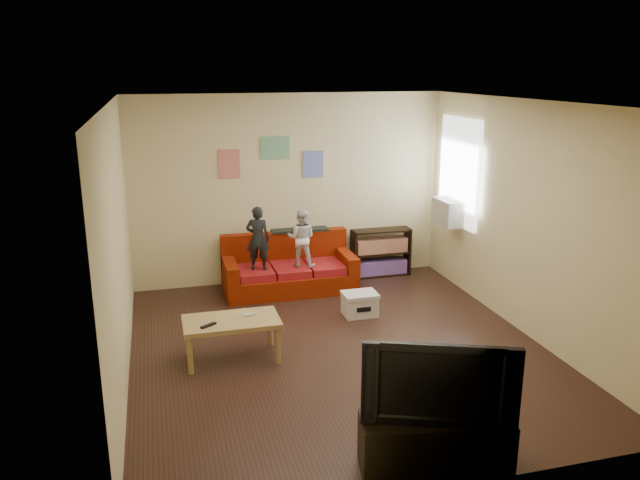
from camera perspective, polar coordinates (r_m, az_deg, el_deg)
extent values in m
cube|color=#361E17|center=(7.08, 1.70, -9.95)|extent=(4.50, 5.00, 0.01)
cube|color=white|center=(6.40, 1.90, 12.52)|extent=(4.50, 5.00, 0.01)
cube|color=beige|center=(8.98, -2.83, 4.67)|extent=(4.50, 0.01, 2.70)
cube|color=beige|center=(4.40, 11.31, -7.40)|extent=(4.50, 0.01, 2.70)
cube|color=beige|center=(6.36, -18.06, -0.67)|extent=(0.01, 5.00, 2.70)
cube|color=beige|center=(7.56, 18.40, 1.81)|extent=(0.01, 5.00, 2.70)
cube|color=maroon|center=(8.79, -2.79, -3.78)|extent=(1.82, 0.82, 0.27)
cube|color=maroon|center=(8.97, -3.27, -0.78)|extent=(1.82, 0.16, 0.50)
cube|color=maroon|center=(8.58, -8.23, -2.64)|extent=(0.16, 0.82, 0.23)
cube|color=maroon|center=(8.91, 2.39, -1.81)|extent=(0.16, 0.82, 0.23)
cube|color=maroon|center=(8.58, -5.97, -2.98)|extent=(0.47, 0.62, 0.11)
cube|color=maroon|center=(8.67, -2.72, -2.72)|extent=(0.47, 0.62, 0.11)
cube|color=maroon|center=(8.78, 0.45, -2.46)|extent=(0.47, 0.62, 0.11)
cube|color=black|center=(8.95, -1.87, 0.92)|extent=(0.82, 0.20, 0.04)
imported|color=black|center=(8.41, -5.70, 0.16)|extent=(0.37, 0.30, 0.88)
imported|color=silver|center=(8.53, -1.72, 0.19)|extent=(0.48, 0.43, 0.80)
cube|color=tan|center=(6.74, -8.11, -7.40)|extent=(1.02, 0.56, 0.05)
cylinder|color=tan|center=(6.60, -11.79, -10.30)|extent=(0.06, 0.06, 0.41)
cylinder|color=tan|center=(6.69, -3.85, -9.60)|extent=(0.06, 0.06, 0.41)
cylinder|color=tan|center=(7.01, -12.03, -8.70)|extent=(0.06, 0.06, 0.41)
cylinder|color=tan|center=(7.10, -4.57, -8.08)|extent=(0.06, 0.06, 0.41)
cube|color=black|center=(6.60, -10.16, -7.69)|extent=(0.18, 0.14, 0.02)
cube|color=silver|center=(6.79, -6.49, -6.79)|extent=(0.13, 0.06, 0.03)
cube|color=black|center=(9.26, 3.05, -1.35)|extent=(0.03, 0.27, 0.71)
cube|color=black|center=(9.55, 7.98, -0.94)|extent=(0.03, 0.27, 0.71)
cube|color=black|center=(9.50, 5.50, -3.12)|extent=(0.89, 0.27, 0.03)
cube|color=black|center=(9.30, 5.61, 0.88)|extent=(0.89, 0.27, 0.03)
cube|color=black|center=(9.39, 5.55, -1.14)|extent=(0.84, 0.27, 0.02)
cube|color=#593F8C|center=(9.46, 5.52, -2.43)|extent=(0.78, 0.22, 0.21)
cube|color=brown|center=(9.36, 5.57, -0.45)|extent=(0.78, 0.22, 0.21)
cube|color=white|center=(8.88, 12.59, 6.09)|extent=(0.04, 1.08, 1.48)
cube|color=#B7B2A3|center=(8.93, 11.69, 2.53)|extent=(0.28, 0.55, 0.35)
cube|color=#D87266|center=(8.76, -8.31, 6.90)|extent=(0.30, 0.01, 0.40)
cube|color=#72B27F|center=(8.83, -4.13, 8.40)|extent=(0.42, 0.01, 0.32)
cube|color=#727FCC|center=(8.98, -0.63, 6.95)|extent=(0.30, 0.01, 0.38)
cube|color=white|center=(7.95, 3.66, -6.03)|extent=(0.41, 0.31, 0.25)
cube|color=white|center=(7.89, 3.68, -5.03)|extent=(0.43, 0.33, 0.05)
cube|color=black|center=(7.80, 4.04, -6.37)|extent=(0.18, 0.00, 0.06)
cube|color=black|center=(5.17, 10.50, -17.80)|extent=(1.22, 0.60, 0.44)
imported|color=black|center=(4.89, 10.83, -12.37)|extent=(1.14, 0.57, 0.67)
sphere|color=silver|center=(8.45, 2.17, -5.22)|extent=(0.10, 0.10, 0.09)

